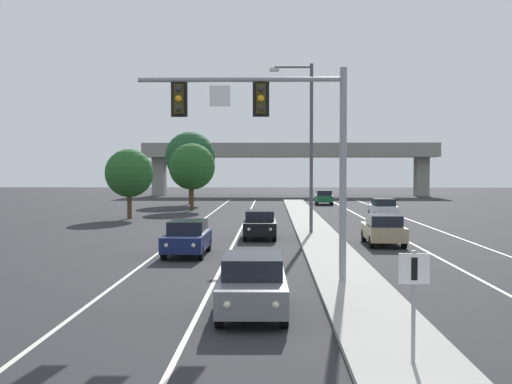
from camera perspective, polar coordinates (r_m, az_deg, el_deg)
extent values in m
cube|color=#9E9B93|center=(26.30, 7.30, -6.42)|extent=(2.40, 110.00, 0.15)
cube|color=silver|center=(33.16, -2.10, -4.77)|extent=(0.14, 100.00, 0.01)
cube|color=silver|center=(33.92, 14.01, -4.67)|extent=(0.14, 100.00, 0.01)
cube|color=silver|center=(33.52, -7.76, -4.71)|extent=(0.14, 100.00, 0.01)
cube|color=silver|center=(34.80, 19.33, -4.56)|extent=(0.14, 100.00, 0.01)
cylinder|color=gray|center=(22.14, 7.65, 1.55)|extent=(0.24, 0.24, 7.20)
cylinder|color=gray|center=(22.23, -1.38, 9.84)|extent=(6.94, 0.16, 0.16)
cube|color=black|center=(22.17, 0.44, 8.17)|extent=(0.56, 0.06, 1.20)
cube|color=#38330F|center=(22.13, 0.44, 8.18)|extent=(0.32, 0.32, 1.00)
sphere|color=#282828|center=(22.00, 0.43, 9.05)|extent=(0.22, 0.22, 0.22)
sphere|color=#F2A819|center=(21.96, 0.43, 8.23)|extent=(0.22, 0.22, 0.22)
sphere|color=#282828|center=(21.93, 0.43, 7.39)|extent=(0.22, 0.22, 0.22)
cube|color=black|center=(22.39, -6.75, 8.09)|extent=(0.56, 0.06, 1.20)
cube|color=#38330F|center=(22.35, -6.77, 8.10)|extent=(0.32, 0.32, 1.00)
sphere|color=#282828|center=(22.22, -6.84, 8.97)|extent=(0.22, 0.22, 0.22)
sphere|color=#F2A819|center=(22.18, -6.83, 8.15)|extent=(0.22, 0.22, 0.22)
sphere|color=#282828|center=(22.15, -6.83, 7.33)|extent=(0.22, 0.22, 0.22)
cube|color=white|center=(22.19, -3.19, 8.42)|extent=(0.70, 0.04, 0.70)
cylinder|color=gray|center=(13.17, 13.66, -9.77)|extent=(0.08, 0.08, 2.20)
cube|color=white|center=(13.01, 13.72, -6.56)|extent=(0.60, 0.03, 0.60)
cube|color=black|center=(12.99, 13.74, -6.57)|extent=(0.12, 0.01, 0.44)
cylinder|color=#4C4C51|center=(38.66, 4.88, 3.83)|extent=(0.20, 0.20, 10.00)
cylinder|color=#4C4C51|center=(39.06, 3.26, 10.90)|extent=(2.20, 0.12, 0.12)
cube|color=#B7B7B2|center=(39.01, 1.62, 10.69)|extent=(0.56, 0.28, 0.20)
cube|color=slate|center=(17.73, -0.32, -8.57)|extent=(1.88, 4.43, 0.70)
cube|color=black|center=(17.84, -0.31, -6.45)|extent=(1.62, 2.40, 0.56)
sphere|color=#EAE5C6|center=(15.59, 1.73, -9.86)|extent=(0.18, 0.18, 0.18)
sphere|color=#EAE5C6|center=(15.60, -2.56, -9.85)|extent=(0.18, 0.18, 0.18)
cylinder|color=black|center=(16.34, 2.47, -10.73)|extent=(0.23, 0.64, 0.64)
cylinder|color=black|center=(16.36, -3.23, -10.72)|extent=(0.23, 0.64, 0.64)
cylinder|color=black|center=(19.28, 2.14, -8.76)|extent=(0.23, 0.64, 0.64)
cylinder|color=black|center=(19.30, -2.67, -8.76)|extent=(0.23, 0.64, 0.64)
cube|color=#141E4C|center=(29.71, -6.06, -4.28)|extent=(1.86, 4.42, 0.70)
cube|color=black|center=(29.87, -6.01, -3.03)|extent=(1.61, 2.40, 0.56)
sphere|color=#EAE5C6|center=(27.49, -5.51, -4.68)|extent=(0.18, 0.18, 0.18)
sphere|color=#EAE5C6|center=(27.66, -7.89, -4.65)|extent=(0.18, 0.18, 0.18)
cylinder|color=black|center=(28.18, -4.88, -5.34)|extent=(0.23, 0.64, 0.64)
cylinder|color=black|center=(28.41, -8.09, -5.29)|extent=(0.23, 0.64, 0.64)
cylinder|color=black|center=(31.13, -4.21, -4.63)|extent=(0.23, 0.64, 0.64)
cylinder|color=black|center=(31.35, -7.12, -4.60)|extent=(0.23, 0.64, 0.64)
cube|color=black|center=(36.73, 0.32, -3.06)|extent=(1.88, 4.43, 0.70)
cube|color=black|center=(36.90, 0.32, -2.05)|extent=(1.63, 2.40, 0.56)
sphere|color=#EAE5C6|center=(34.56, 1.28, -3.30)|extent=(0.18, 0.18, 0.18)
sphere|color=#EAE5C6|center=(34.56, -0.63, -3.30)|extent=(0.18, 0.18, 0.18)
cylinder|color=black|center=(35.28, 1.63, -3.84)|extent=(0.23, 0.64, 0.64)
cylinder|color=black|center=(35.28, -0.98, -3.84)|extent=(0.23, 0.64, 0.64)
cylinder|color=black|center=(38.26, 1.52, -3.38)|extent=(0.23, 0.64, 0.64)
cylinder|color=black|center=(38.26, -0.88, -3.38)|extent=(0.23, 0.64, 0.64)
cube|color=tan|center=(34.30, 11.10, -3.46)|extent=(1.87, 4.43, 0.70)
cube|color=black|center=(34.03, 11.17, -2.44)|extent=(1.62, 2.40, 0.56)
sphere|color=#EAE5C6|center=(36.36, 9.68, -3.06)|extent=(0.18, 0.18, 0.18)
sphere|color=#EAE5C6|center=(36.53, 11.47, -3.05)|extent=(0.18, 0.18, 0.18)
cylinder|color=black|center=(35.70, 9.46, -3.80)|extent=(0.23, 0.64, 0.64)
cylinder|color=black|center=(35.93, 11.99, -3.78)|extent=(0.23, 0.64, 0.64)
cylinder|color=black|center=(32.74, 10.11, -4.33)|extent=(0.23, 0.64, 0.64)
cylinder|color=black|center=(33.00, 12.87, -4.30)|extent=(0.23, 0.64, 0.64)
cube|color=silver|center=(52.79, 11.08, -1.54)|extent=(1.86, 4.42, 0.70)
cube|color=black|center=(52.54, 11.13, -0.87)|extent=(1.61, 2.40, 0.56)
sphere|color=#EAE5C6|center=(54.86, 10.13, -1.35)|extent=(0.18, 0.18, 0.18)
sphere|color=#EAE5C6|center=(55.03, 11.32, -1.35)|extent=(0.18, 0.18, 0.18)
cylinder|color=black|center=(54.18, 10.00, -1.82)|extent=(0.23, 0.64, 0.64)
cylinder|color=black|center=(54.42, 11.67, -1.81)|extent=(0.23, 0.64, 0.64)
cylinder|color=black|center=(51.22, 10.46, -2.04)|extent=(0.23, 0.64, 0.64)
cylinder|color=black|center=(51.47, 12.22, -2.03)|extent=(0.23, 0.64, 0.64)
cube|color=#195633|center=(72.06, 5.98, -0.57)|extent=(1.91, 4.44, 0.70)
cube|color=black|center=(71.81, 5.99, -0.07)|extent=(1.64, 2.41, 0.56)
sphere|color=#EAE5C6|center=(74.20, 5.44, -0.45)|extent=(0.18, 0.18, 0.18)
sphere|color=#EAE5C6|center=(74.27, 6.33, -0.45)|extent=(0.18, 0.18, 0.18)
cylinder|color=black|center=(73.53, 5.29, -0.79)|extent=(0.24, 0.65, 0.64)
cylinder|color=black|center=(73.62, 6.53, -0.79)|extent=(0.24, 0.65, 0.64)
cylinder|color=black|center=(70.54, 5.40, -0.91)|extent=(0.24, 0.65, 0.64)
cylinder|color=black|center=(70.63, 6.70, -0.91)|extent=(0.24, 0.65, 0.64)
cube|color=gray|center=(95.10, 2.98, 3.40)|extent=(42.40, 6.40, 1.10)
cube|color=gray|center=(92.13, 3.03, 4.07)|extent=(42.40, 0.36, 0.90)
cube|color=gray|center=(96.46, -8.50, 1.36)|extent=(1.80, 2.40, 5.65)
cube|color=gray|center=(97.54, 14.33, 1.32)|extent=(1.80, 2.40, 5.65)
cylinder|color=#4C3823|center=(72.67, -5.80, 0.13)|extent=(0.36, 0.36, 3.05)
sphere|color=#1E4C28|center=(72.64, -5.81, 3.09)|extent=(5.58, 5.58, 5.58)
cylinder|color=#4C3823|center=(61.68, -5.64, -0.51)|extent=(0.36, 0.36, 2.40)
sphere|color=#235623|center=(61.62, -5.65, 2.24)|extent=(4.39, 4.39, 4.39)
cylinder|color=#4C3823|center=(52.22, -11.05, -1.17)|extent=(0.36, 0.36, 2.08)
sphere|color=#235623|center=(52.14, -11.07, 1.64)|extent=(3.81, 3.81, 3.81)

